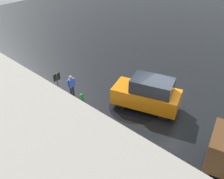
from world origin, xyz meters
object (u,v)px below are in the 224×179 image
object	(u,v)px
pedestrian	(71,85)
fire_hydrant	(82,99)
sign_post	(58,86)
moving_hatchback	(148,94)

from	to	relation	value
pedestrian	fire_hydrant	bearing A→B (deg)	175.08
fire_hydrant	sign_post	world-z (taller)	sign_post
fire_hydrant	pedestrian	bearing A→B (deg)	-4.92
moving_hatchback	pedestrian	xyz separation A→B (m)	(4.14, 2.33, -0.07)
moving_hatchback	fire_hydrant	size ratio (longest dim) A/B	5.28
moving_hatchback	fire_hydrant	bearing A→B (deg)	37.74
moving_hatchback	sign_post	xyz separation A→B (m)	(3.86, 3.50, 0.55)
fire_hydrant	pedestrian	distance (m)	1.16
fire_hydrant	moving_hatchback	bearing A→B (deg)	-142.26
pedestrian	sign_post	size ratio (longest dim) A/B	0.68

